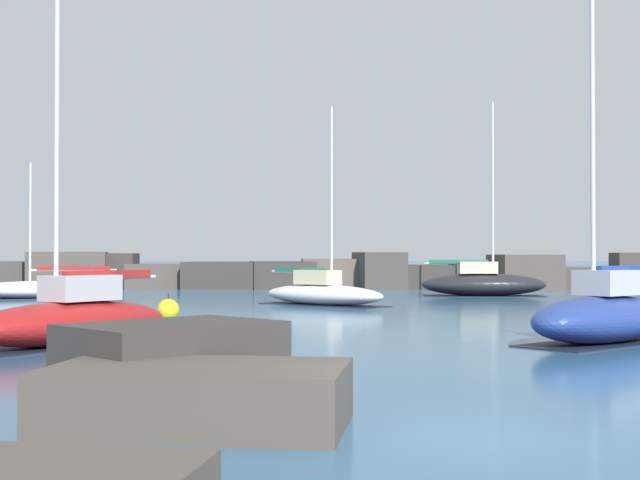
{
  "coord_description": "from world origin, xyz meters",
  "views": [
    {
      "loc": [
        -1.15,
        -10.98,
        2.27
      ],
      "look_at": [
        -2.72,
        20.31,
        2.78
      ],
      "focal_mm": 50.0,
      "sensor_mm": 36.0,
      "label": 1
    }
  ],
  "objects_px": {
    "sailboat_moored_0": "(603,315)",
    "mooring_buoy_far_side": "(616,304)",
    "mooring_buoy_orange_near": "(168,310)",
    "sailboat_moored_4": "(42,289)",
    "sailboat_moored_2": "(322,292)",
    "sailboat_moored_7": "(483,283)",
    "sailboat_moored_5": "(72,318)"
  },
  "relations": [
    {
      "from": "sailboat_moored_2",
      "to": "sailboat_moored_4",
      "type": "height_order",
      "value": "sailboat_moored_2"
    },
    {
      "from": "sailboat_moored_2",
      "to": "sailboat_moored_5",
      "type": "height_order",
      "value": "sailboat_moored_5"
    },
    {
      "from": "sailboat_moored_2",
      "to": "sailboat_moored_5",
      "type": "xyz_separation_m",
      "value": [
        -5.43,
        -17.88,
        0.1
      ]
    },
    {
      "from": "sailboat_moored_0",
      "to": "mooring_buoy_far_side",
      "type": "distance_m",
      "value": 11.85
    },
    {
      "from": "sailboat_moored_5",
      "to": "sailboat_moored_7",
      "type": "bearing_deg",
      "value": 62.92
    },
    {
      "from": "sailboat_moored_4",
      "to": "sailboat_moored_5",
      "type": "bearing_deg",
      "value": -68.18
    },
    {
      "from": "sailboat_moored_2",
      "to": "mooring_buoy_far_side",
      "type": "height_order",
      "value": "sailboat_moored_2"
    },
    {
      "from": "sailboat_moored_2",
      "to": "sailboat_moored_4",
      "type": "xyz_separation_m",
      "value": [
        -14.72,
        5.32,
        -0.1
      ]
    },
    {
      "from": "sailboat_moored_7",
      "to": "mooring_buoy_far_side",
      "type": "distance_m",
      "value": 14.8
    },
    {
      "from": "sailboat_moored_5",
      "to": "mooring_buoy_orange_near",
      "type": "distance_m",
      "value": 8.07
    },
    {
      "from": "sailboat_moored_4",
      "to": "sailboat_moored_0",
      "type": "bearing_deg",
      "value": -44.19
    },
    {
      "from": "sailboat_moored_5",
      "to": "mooring_buoy_far_side",
      "type": "height_order",
      "value": "sailboat_moored_5"
    },
    {
      "from": "sailboat_moored_4",
      "to": "sailboat_moored_7",
      "type": "distance_m",
      "value": 23.37
    },
    {
      "from": "sailboat_moored_0",
      "to": "mooring_buoy_orange_near",
      "type": "relative_size",
      "value": 9.97
    },
    {
      "from": "sailboat_moored_4",
      "to": "mooring_buoy_far_side",
      "type": "height_order",
      "value": "sailboat_moored_4"
    },
    {
      "from": "sailboat_moored_5",
      "to": "mooring_buoy_far_side",
      "type": "xyz_separation_m",
      "value": [
        16.87,
        12.47,
        -0.29
      ]
    },
    {
      "from": "sailboat_moored_4",
      "to": "mooring_buoy_orange_near",
      "type": "height_order",
      "value": "sailboat_moored_4"
    },
    {
      "from": "mooring_buoy_orange_near",
      "to": "sailboat_moored_0",
      "type": "bearing_deg",
      "value": -28.42
    },
    {
      "from": "sailboat_moored_7",
      "to": "mooring_buoy_far_side",
      "type": "relative_size",
      "value": 10.93
    },
    {
      "from": "sailboat_moored_5",
      "to": "sailboat_moored_7",
      "type": "xyz_separation_m",
      "value": [
        13.77,
        26.94,
        0.05
      ]
    },
    {
      "from": "sailboat_moored_0",
      "to": "sailboat_moored_5",
      "type": "relative_size",
      "value": 0.91
    },
    {
      "from": "mooring_buoy_orange_near",
      "to": "mooring_buoy_far_side",
      "type": "xyz_separation_m",
      "value": [
        16.22,
        4.43,
        0.01
      ]
    },
    {
      "from": "sailboat_moored_2",
      "to": "mooring_buoy_far_side",
      "type": "bearing_deg",
      "value": -25.31
    },
    {
      "from": "sailboat_moored_7",
      "to": "mooring_buoy_far_side",
      "type": "xyz_separation_m",
      "value": [
        3.09,
        -14.47,
        -0.33
      ]
    },
    {
      "from": "sailboat_moored_2",
      "to": "sailboat_moored_7",
      "type": "bearing_deg",
      "value": 47.36
    },
    {
      "from": "sailboat_moored_5",
      "to": "sailboat_moored_4",
      "type": "bearing_deg",
      "value": 111.82
    },
    {
      "from": "mooring_buoy_orange_near",
      "to": "sailboat_moored_4",
      "type": "bearing_deg",
      "value": 123.25
    },
    {
      "from": "sailboat_moored_0",
      "to": "sailboat_moored_2",
      "type": "distance_m",
      "value": 18.54
    },
    {
      "from": "sailboat_moored_2",
      "to": "mooring_buoy_far_side",
      "type": "xyz_separation_m",
      "value": [
        11.44,
        -5.41,
        -0.19
      ]
    },
    {
      "from": "mooring_buoy_far_side",
      "to": "sailboat_moored_0",
      "type": "bearing_deg",
      "value": -107.0
    },
    {
      "from": "sailboat_moored_5",
      "to": "sailboat_moored_7",
      "type": "relative_size",
      "value": 0.99
    },
    {
      "from": "sailboat_moored_0",
      "to": "sailboat_moored_2",
      "type": "xyz_separation_m",
      "value": [
        -7.97,
        16.74,
        -0.15
      ]
    }
  ]
}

